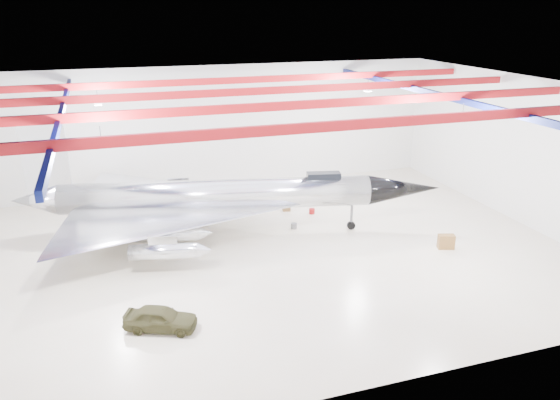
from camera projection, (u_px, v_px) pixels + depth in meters
name	position (u px, v px, depth m)	size (l,w,h in m)	color
floor	(268.00, 251.00, 37.24)	(40.00, 40.00, 0.00)	beige
wall_back	(219.00, 128.00, 48.82)	(40.00, 40.00, 0.00)	silver
wall_right	(520.00, 150.00, 41.30)	(30.00, 30.00, 0.00)	silver
ceiling	(267.00, 88.00, 33.56)	(40.00, 40.00, 0.00)	#0A0F38
ceiling_structure	(267.00, 99.00, 33.78)	(39.50, 29.50, 1.08)	maroon
jet_aircraft	(217.00, 199.00, 39.04)	(30.38, 20.94, 8.37)	silver
jeep	(160.00, 318.00, 28.00)	(1.51, 3.76, 1.28)	#39371C
desk	(446.00, 242.00, 37.45)	(1.10, 0.55, 1.01)	brown
crate_ply	(156.00, 231.00, 40.18)	(0.47, 0.38, 0.33)	olive
toolbox_red	(192.00, 212.00, 43.87)	(0.49, 0.39, 0.34)	maroon
engine_drum	(294.00, 226.00, 40.94)	(0.46, 0.46, 0.41)	#59595B
parts_bin	(286.00, 208.00, 44.48)	(0.61, 0.49, 0.43)	olive
tool_chest	(312.00, 211.00, 43.87)	(0.46, 0.46, 0.42)	maroon
spares_box	(281.00, 193.00, 48.18)	(0.36, 0.36, 0.33)	#59595B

